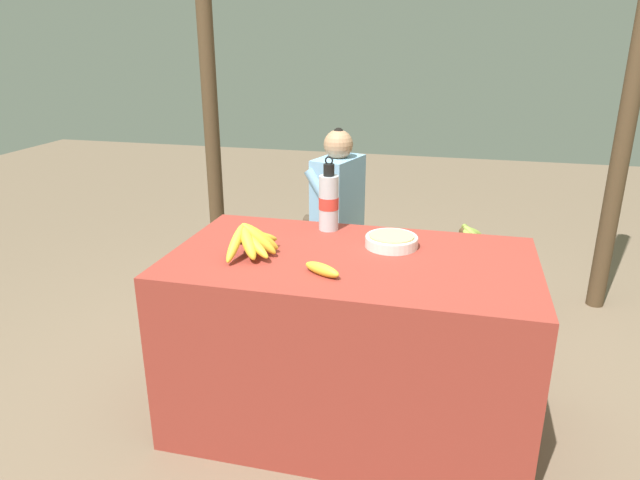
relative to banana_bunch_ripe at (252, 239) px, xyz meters
name	(u,v)px	position (x,y,z in m)	size (l,w,h in m)	color
ground_plane	(348,416)	(0.39, 0.09, -0.84)	(12.00, 12.00, 0.00)	#75604C
market_counter	(350,340)	(0.39, 0.09, -0.45)	(1.46, 0.82, 0.77)	maroon
banana_bunch_ripe	(252,239)	(0.00, 0.00, 0.00)	(0.18, 0.30, 0.15)	#4C381E
serving_bowl	(392,240)	(0.53, 0.24, -0.04)	(0.22, 0.22, 0.05)	white
water_bottle	(329,201)	(0.22, 0.40, 0.06)	(0.09, 0.09, 0.34)	silver
loose_banana_front	(322,269)	(0.32, -0.13, -0.05)	(0.16, 0.12, 0.04)	gold
wooden_bench	(390,248)	(0.41, 1.27, -0.46)	(1.56, 0.32, 0.45)	brown
seated_vendor	(331,203)	(0.03, 1.25, -0.20)	(0.46, 0.43, 1.10)	#473828
banana_bunch_green	(468,232)	(0.86, 1.28, -0.32)	(0.15, 0.26, 0.13)	#4C381E
support_post_near	(209,89)	(-0.87, 1.57, 0.44)	(0.10, 0.10, 2.55)	#4C3823
support_post_far	(631,98)	(1.68, 1.57, 0.44)	(0.10, 0.10, 2.55)	#4C3823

